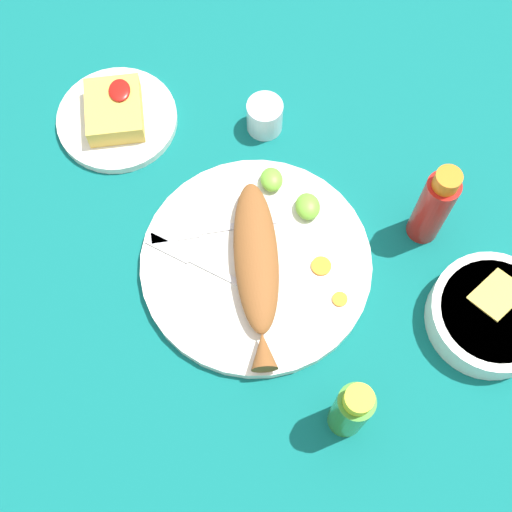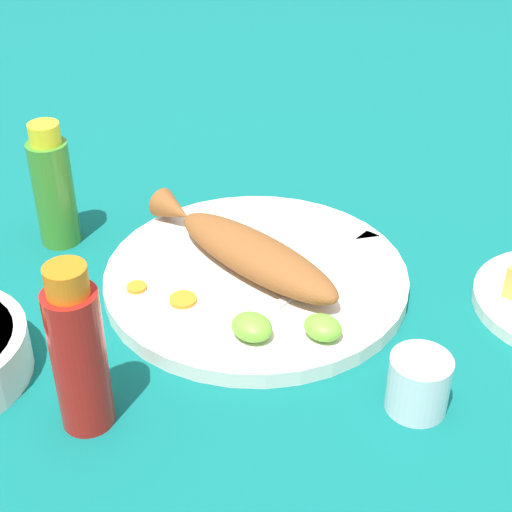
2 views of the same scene
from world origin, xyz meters
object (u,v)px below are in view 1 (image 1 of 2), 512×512
salt_cup (265,118)px  side_plate_fries (117,119)px  fork_far (206,231)px  hot_sauce_bottle_red (434,206)px  hot_sauce_bottle_green (351,410)px  guacamole_bowl (491,315)px  fork_near (196,261)px  fried_fish (257,265)px  main_plate (256,264)px

salt_cup → side_plate_fries: 0.23m
fork_far → hot_sauce_bottle_red: (-0.03, -0.32, 0.06)m
hot_sauce_bottle_red → side_plate_fries: (0.25, 0.44, -0.07)m
hot_sauce_bottle_red → hot_sauce_bottle_green: 0.31m
guacamole_bowl → fork_far: bearing=64.5°
fork_near → hot_sauce_bottle_red: 0.34m
side_plate_fries → guacamole_bowl: (-0.39, -0.49, 0.02)m
side_plate_fries → hot_sauce_bottle_green: bearing=-151.5°
side_plate_fries → salt_cup: bearing=-99.4°
fried_fish → hot_sauce_bottle_red: size_ratio=1.69×
fried_fish → hot_sauce_bottle_red: hot_sauce_bottle_red is taller
fork_far → hot_sauce_bottle_green: 0.33m
side_plate_fries → guacamole_bowl: bearing=-128.6°
hot_sauce_bottle_green → side_plate_fries: bearing=28.5°
fork_far → fried_fish: bearing=131.1°
fork_far → main_plate: bearing=137.9°
hot_sauce_bottle_red → fried_fish: bearing=99.0°
hot_sauce_bottle_green → salt_cup: (0.47, 0.05, -0.05)m
hot_sauce_bottle_green → fork_far: bearing=28.2°
fork_far → hot_sauce_bottle_green: bearing=116.2°
fork_far → hot_sauce_bottle_red: size_ratio=1.12×
salt_cup → side_plate_fries: (0.04, 0.23, -0.02)m
fried_fish → salt_cup: size_ratio=4.98×
fork_near → hot_sauce_bottle_red: bearing=-142.2°
hot_sauce_bottle_green → guacamole_bowl: 0.25m
fried_fish → side_plate_fries: bearing=36.2°
fork_near → hot_sauce_bottle_red: size_ratio=0.96×
main_plate → fork_far: size_ratio=1.79×
hot_sauce_bottle_green → main_plate: bearing=20.8°
side_plate_fries → guacamole_bowl: 0.63m
main_plate → hot_sauce_bottle_green: hot_sauce_bottle_green is taller
salt_cup → guacamole_bowl: bearing=-143.3°
fork_far → hot_sauce_bottle_green: size_ratio=1.22×
side_plate_fries → fork_far: bearing=-151.1°
hot_sauce_bottle_green → side_plate_fries: hot_sauce_bottle_green is taller
fork_near → main_plate: bearing=-151.6°
guacamole_bowl → salt_cup: bearing=36.7°
main_plate → fork_far: (0.06, 0.07, 0.01)m
main_plate → fried_fish: fried_fish is taller
main_plate → fried_fish: 0.03m
salt_cup → main_plate: bearing=169.4°
fried_fish → fork_far: 0.10m
fork_near → hot_sauce_bottle_red: (0.02, -0.34, 0.06)m
fork_near → hot_sauce_bottle_green: size_ratio=1.05×
salt_cup → guacamole_bowl: size_ratio=0.33×
fork_near → side_plate_fries: size_ratio=0.84×
main_plate → side_plate_fries: main_plate is taller
fork_near → guacamole_bowl: 0.42m
main_plate → salt_cup: salt_cup is taller
salt_cup → side_plate_fries: salt_cup is taller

